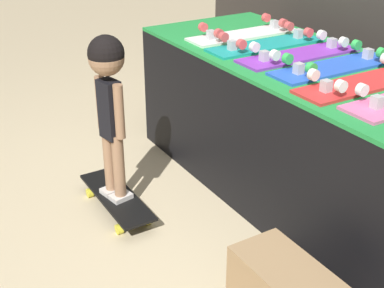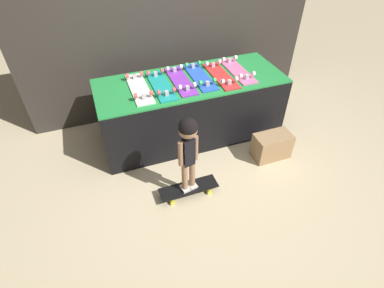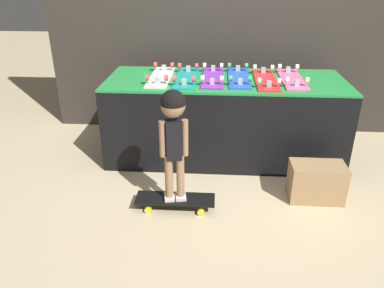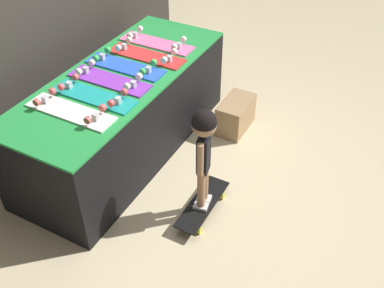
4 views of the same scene
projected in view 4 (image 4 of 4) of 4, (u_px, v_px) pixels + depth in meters
The scene contains 11 objects.
ground_plane at pixel (187, 169), 3.92m from camera, with size 16.00×16.00×0.00m, color beige.
display_rack at pixel (124, 113), 3.90m from camera, with size 2.20×0.84×0.77m.
skateboard_white_on_rack at pixel (70, 111), 3.23m from camera, with size 0.20×0.70×0.09m.
skateboard_teal_on_rack at pixel (93, 95), 3.39m from camera, with size 0.20×0.70×0.09m.
skateboard_purple_on_rack at pixel (109, 79), 3.57m from camera, with size 0.20×0.70×0.09m.
skateboard_blue_on_rack at pixel (125, 66), 3.74m from camera, with size 0.20×0.70×0.09m.
skateboard_red_on_rack at pixel (146, 55), 3.88m from camera, with size 0.20×0.70×0.09m.
skateboard_pink_on_rack at pixel (157, 42), 4.06m from camera, with size 0.20×0.70×0.09m.
skateboard_on_floor at pixel (202, 205), 3.49m from camera, with size 0.61×0.19×0.09m.
child at pixel (204, 142), 3.09m from camera, with size 0.21×0.18×0.87m.
storage_box at pixel (235, 115), 4.28m from camera, with size 0.43×0.24×0.31m.
Camera 4 is at (-2.53, -1.40, 2.65)m, focal length 42.00 mm.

